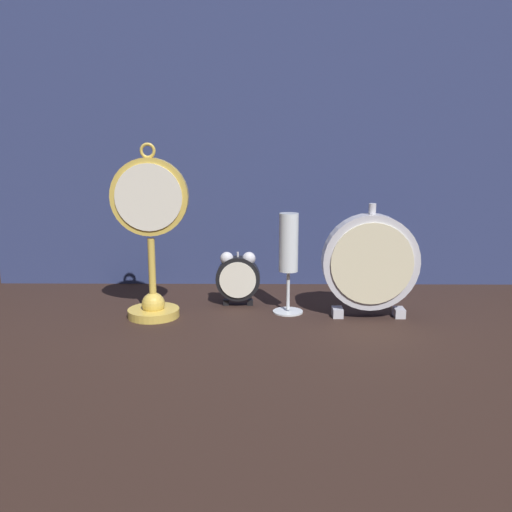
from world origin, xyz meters
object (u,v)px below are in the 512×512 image
at_px(alarm_clock_twin_bell, 238,276).
at_px(mantel_clock_silver, 370,263).
at_px(champagne_flute, 289,252).
at_px(pocket_watch_on_stand, 151,239).

relative_size(alarm_clock_twin_bell, mantel_clock_silver, 0.51).
height_order(alarm_clock_twin_bell, champagne_flute, champagne_flute).
bearing_deg(champagne_flute, alarm_clock_twin_bell, 154.11).
bearing_deg(champagne_flute, mantel_clock_silver, -10.57).
height_order(pocket_watch_on_stand, champagne_flute, pocket_watch_on_stand).
relative_size(pocket_watch_on_stand, mantel_clock_silver, 1.50).
xyz_separation_m(pocket_watch_on_stand, champagne_flute, (0.27, 0.03, -0.03)).
distance_m(pocket_watch_on_stand, mantel_clock_silver, 0.43).
xyz_separation_m(mantel_clock_silver, champagne_flute, (-0.16, 0.03, 0.02)).
bearing_deg(champagne_flute, pocket_watch_on_stand, -173.23).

